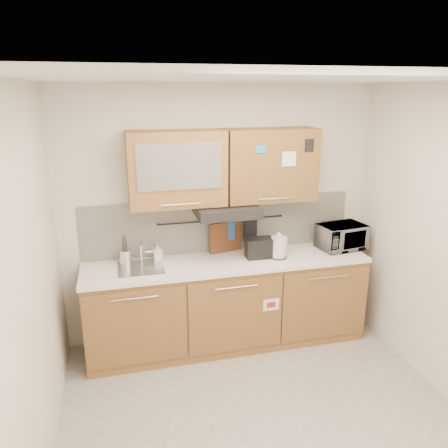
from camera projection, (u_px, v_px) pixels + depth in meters
floor at (265, 422)px, 3.48m from camera, size 3.20×3.20×0.00m
ceiling at (277, 79)px, 2.71m from camera, size 3.20×3.20×0.00m
wall_back at (220, 215)px, 4.48m from camera, size 3.20×0.00×3.20m
wall_left at (28, 297)px, 2.72m from camera, size 0.00×3.00×3.00m
base_cabinet at (228, 307)px, 4.46m from camera, size 2.80×0.64×0.88m
countertop at (228, 262)px, 4.31m from camera, size 2.82×0.62×0.04m
backsplash at (221, 225)px, 4.50m from camera, size 2.80×0.02×0.56m
upper_cabinets at (224, 167)px, 4.16m from camera, size 1.82×0.37×0.70m
range_hood at (227, 210)px, 4.21m from camera, size 0.60×0.46×0.10m
sink at (141, 268)px, 4.12m from camera, size 0.42×0.40×0.26m
utensil_rail at (222, 220)px, 4.45m from camera, size 1.30×0.02×0.02m
utensil_crock at (126, 257)px, 4.19m from camera, size 0.15×0.15×0.30m
kettle at (279, 248)px, 4.35m from camera, size 0.20×0.19×0.26m
toaster at (259, 248)px, 4.36m from camera, size 0.27×0.17×0.20m
microwave at (342, 237)px, 4.60m from camera, size 0.52×0.39×0.26m
soap_bottle at (158, 252)px, 4.29m from camera, size 0.09×0.09×0.18m
cutting_board at (226, 243)px, 4.51m from camera, size 0.35×0.10×0.44m
oven_mitt at (230, 230)px, 4.48m from camera, size 0.11×0.06×0.18m
dark_pouch at (250, 231)px, 4.54m from camera, size 0.14×0.06×0.22m
pot_holder at (252, 227)px, 4.54m from camera, size 0.12×0.04×0.15m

